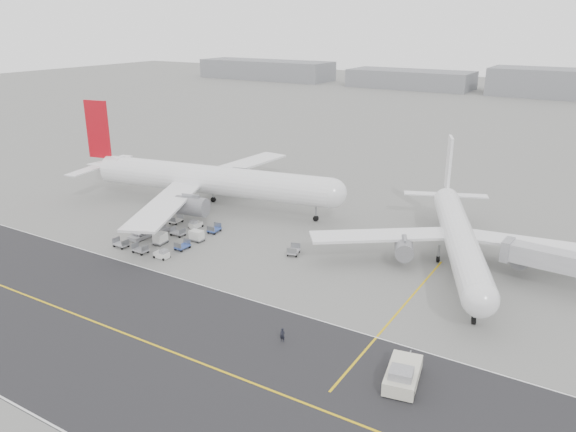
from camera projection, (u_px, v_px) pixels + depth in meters
The scene contains 9 objects.
ground at pixel (202, 277), 86.80m from camera, with size 700.00×700.00×0.00m, color gray.
taxiway at pixel (140, 339), 69.84m from camera, with size 220.00×59.00×0.03m.
airliner_a at pixel (206, 179), 117.09m from camera, with size 60.90×59.74×21.17m.
airliner_b at pixel (459, 236), 89.92m from camera, with size 45.38×46.32×16.82m.
pushback_tug at pixel (403, 375), 61.12m from camera, with size 4.58×9.32×2.62m.
jet_bridge at pixel (562, 264), 80.67m from camera, with size 17.02×4.25×6.38m.
gse_cluster at pixel (169, 240), 101.51m from camera, with size 17.81×21.93×2.06m, color #9B9BA0, non-canonical shape.
stray_dolly at pixel (294, 254), 95.11m from camera, with size 1.69×2.75×1.69m, color silver, non-canonical shape.
ground_crew_a at pixel (282, 335), 69.08m from camera, with size 0.68×0.44×1.85m, color black.
Camera 1 is at (52.43, -60.27, 37.69)m, focal length 35.00 mm.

